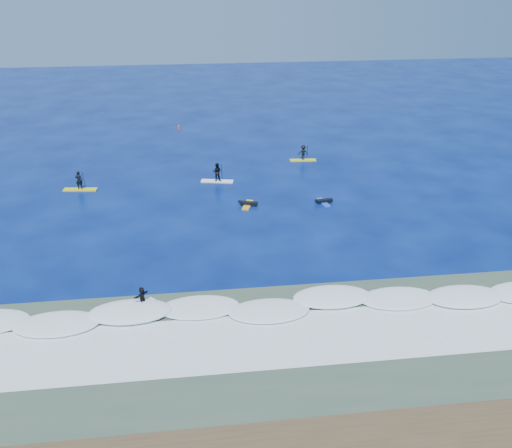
{
  "coord_description": "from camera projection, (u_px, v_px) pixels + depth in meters",
  "views": [
    {
      "loc": [
        -3.31,
        -38.09,
        18.61
      ],
      "look_at": [
        1.68,
        0.71,
        0.6
      ],
      "focal_mm": 40.0,
      "sensor_mm": 36.0,
      "label": 1
    }
  ],
  "objects": [
    {
      "name": "breaking_wave",
      "position": [
        251.0,
        310.0,
        33.48
      ],
      "size": [
        40.0,
        6.0,
        0.3
      ],
      "primitive_type": "cube",
      "color": "white",
      "rests_on": "ground"
    },
    {
      "name": "whitewater",
      "position": [
        258.0,
        341.0,
        30.77
      ],
      "size": [
        34.0,
        5.0,
        0.02
      ],
      "primitive_type": "cube",
      "color": "silver",
      "rests_on": "ground"
    },
    {
      "name": "shallow_water",
      "position": [
        260.0,
        352.0,
        29.87
      ],
      "size": [
        90.0,
        13.0,
        0.01
      ],
      "primitive_type": "cube",
      "color": "#374C3C",
      "rests_on": "ground"
    },
    {
      "name": "ground",
      "position": [
        235.0,
        236.0,
        42.49
      ],
      "size": [
        160.0,
        160.0,
        0.0
      ],
      "primitive_type": "plane",
      "color": "#04114B",
      "rests_on": "ground"
    },
    {
      "name": "wave_surfer",
      "position": [
        142.0,
        297.0,
        33.42
      ],
      "size": [
        1.52,
        1.51,
        1.22
      ],
      "rotation": [
        0.0,
        0.0,
        0.78
      ],
      "color": "silver",
      "rests_on": "breaking_wave"
    },
    {
      "name": "sup_paddler_right",
      "position": [
        303.0,
        154.0,
        58.41
      ],
      "size": [
        2.73,
        0.88,
        1.88
      ],
      "rotation": [
        0.0,
        0.0,
        -0.08
      ],
      "color": "yellow",
      "rests_on": "ground"
    },
    {
      "name": "prone_paddler_far",
      "position": [
        323.0,
        201.0,
        48.32
      ],
      "size": [
        1.62,
        2.09,
        0.43
      ],
      "rotation": [
        0.0,
        0.0,
        1.72
      ],
      "color": "blue",
      "rests_on": "ground"
    },
    {
      "name": "prone_paddler_near",
      "position": [
        248.0,
        204.0,
        47.82
      ],
      "size": [
        1.66,
        2.18,
        0.44
      ],
      "rotation": [
        0.0,
        0.0,
        1.25
      ],
      "color": "gold",
      "rests_on": "ground"
    },
    {
      "name": "sup_paddler_left",
      "position": [
        79.0,
        183.0,
        50.86
      ],
      "size": [
        3.02,
        1.09,
        2.07
      ],
      "rotation": [
        0.0,
        0.0,
        -0.12
      ],
      "color": "yellow",
      "rests_on": "ground"
    },
    {
      "name": "marker_buoy",
      "position": [
        179.0,
        127.0,
        69.48
      ],
      "size": [
        0.27,
        0.27,
        0.64
      ],
      "rotation": [
        0.0,
        0.0,
        0.31
      ],
      "color": "#F33C15",
      "rests_on": "ground"
    },
    {
      "name": "sup_paddler_center",
      "position": [
        217.0,
        174.0,
        52.75
      ],
      "size": [
        3.08,
        1.37,
        2.1
      ],
      "rotation": [
        0.0,
        0.0,
        -0.21
      ],
      "color": "white",
      "rests_on": "ground"
    }
  ]
}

